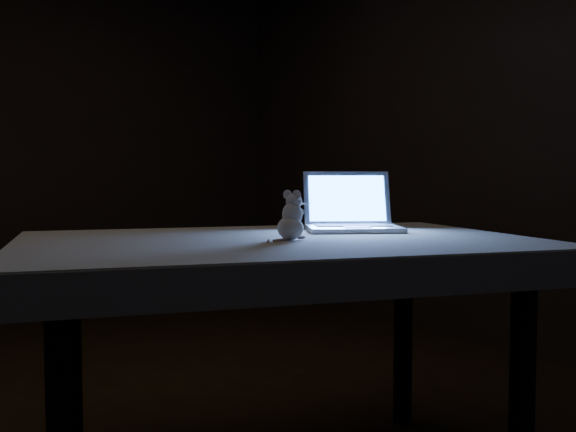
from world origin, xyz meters
TOP-DOWN VIEW (x-y plane):
  - right_wall at (2.25, 0.00)m, footprint 0.04×5.00m
  - table at (0.20, -0.50)m, footprint 1.78×1.46m
  - tablecloth at (0.29, -0.48)m, footprint 1.93×1.66m
  - laptop at (0.59, -0.44)m, footprint 0.45×0.44m
  - plush_mouse at (0.19, -0.57)m, footprint 0.15×0.15m

SIDE VIEW (x-z plane):
  - table at x=0.20m, z-range 0.00..0.82m
  - tablecloth at x=0.29m, z-range 0.72..0.83m
  - plush_mouse at x=0.19m, z-range 0.83..0.98m
  - laptop at x=0.59m, z-range 0.83..1.06m
  - right_wall at x=2.25m, z-range 0.00..2.60m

